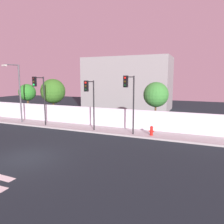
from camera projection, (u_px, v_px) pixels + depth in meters
name	position (u px, v px, depth m)	size (l,w,h in m)	color
ground_plane	(26.00, 158.00, 12.98)	(80.00, 80.00, 0.00)	black
sidewalk	(91.00, 129.00, 20.44)	(36.00, 2.40, 0.15)	#A6A6A6
perimeter_wall	(97.00, 116.00, 21.47)	(36.00, 0.18, 1.80)	silver
traffic_light_left	(90.00, 95.00, 18.42)	(0.34, 1.54, 4.46)	black
traffic_light_center	(39.00, 90.00, 20.47)	(0.35, 1.59, 4.80)	black
traffic_light_right	(129.00, 92.00, 17.09)	(0.54, 1.45, 4.85)	black
street_lamp_curbside	(18.00, 89.00, 22.39)	(0.75, 1.70, 6.05)	#4C4C51
fire_hydrant	(151.00, 130.00, 17.66)	(0.44, 0.26, 0.78)	red
roadside_tree_leftmost	(27.00, 93.00, 26.26)	(2.04, 2.04, 4.14)	brown
roadside_tree_midleft	(53.00, 91.00, 24.75)	(2.81, 2.81, 4.75)	brown
roadside_tree_midright	(156.00, 95.00, 20.21)	(2.36, 2.36, 4.46)	brown
low_building_distant	(127.00, 83.00, 34.39)	(13.58, 6.00, 8.05)	gray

